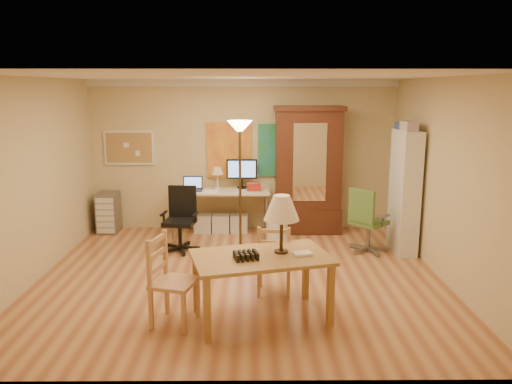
{
  "coord_description": "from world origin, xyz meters",
  "views": [
    {
      "loc": [
        0.17,
        -6.5,
        2.55
      ],
      "look_at": [
        0.22,
        0.3,
        1.13
      ],
      "focal_mm": 35.0,
      "sensor_mm": 36.0,
      "label": 1
    }
  ],
  "objects_px": {
    "office_chair_green": "(367,235)",
    "bookshelf": "(404,192)",
    "office_chair_black": "(181,234)",
    "armoire": "(308,178)",
    "dining_table": "(269,242)",
    "computer_desk": "(222,206)"
  },
  "relations": [
    {
      "from": "office_chair_green",
      "to": "bookshelf",
      "type": "xyz_separation_m",
      "value": [
        0.56,
        0.04,
        0.68
      ]
    },
    {
      "from": "office_chair_black",
      "to": "armoire",
      "type": "bearing_deg",
      "value": 26.69
    },
    {
      "from": "armoire",
      "to": "bookshelf",
      "type": "bearing_deg",
      "value": -39.22
    },
    {
      "from": "office_chair_green",
      "to": "armoire",
      "type": "distance_m",
      "value": 1.6
    },
    {
      "from": "bookshelf",
      "to": "dining_table",
      "type": "bearing_deg",
      "value": -133.25
    },
    {
      "from": "office_chair_black",
      "to": "office_chair_green",
      "type": "bearing_deg",
      "value": -1.93
    },
    {
      "from": "office_chair_black",
      "to": "armoire",
      "type": "distance_m",
      "value": 2.49
    },
    {
      "from": "dining_table",
      "to": "office_chair_green",
      "type": "distance_m",
      "value": 2.88
    },
    {
      "from": "office_chair_green",
      "to": "armoire",
      "type": "bearing_deg",
      "value": 125.17
    },
    {
      "from": "computer_desk",
      "to": "office_chair_black",
      "type": "distance_m",
      "value": 1.19
    },
    {
      "from": "computer_desk",
      "to": "dining_table",
      "type": "bearing_deg",
      "value": -78.08
    },
    {
      "from": "office_chair_green",
      "to": "dining_table",
      "type": "bearing_deg",
      "value": -125.43
    },
    {
      "from": "computer_desk",
      "to": "bookshelf",
      "type": "relative_size",
      "value": 0.9
    },
    {
      "from": "office_chair_black",
      "to": "bookshelf",
      "type": "distance_m",
      "value": 3.59
    },
    {
      "from": "bookshelf",
      "to": "office_chair_black",
      "type": "bearing_deg",
      "value": 179.01
    },
    {
      "from": "dining_table",
      "to": "computer_desk",
      "type": "relative_size",
      "value": 0.96
    },
    {
      "from": "bookshelf",
      "to": "office_chair_green",
      "type": "bearing_deg",
      "value": -176.03
    },
    {
      "from": "office_chair_black",
      "to": "office_chair_green",
      "type": "distance_m",
      "value": 2.97
    },
    {
      "from": "computer_desk",
      "to": "armoire",
      "type": "height_order",
      "value": "armoire"
    },
    {
      "from": "office_chair_green",
      "to": "office_chair_black",
      "type": "bearing_deg",
      "value": 178.07
    },
    {
      "from": "office_chair_black",
      "to": "bookshelf",
      "type": "height_order",
      "value": "bookshelf"
    },
    {
      "from": "dining_table",
      "to": "bookshelf",
      "type": "xyz_separation_m",
      "value": [
        2.2,
        2.34,
        0.07
      ]
    }
  ]
}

